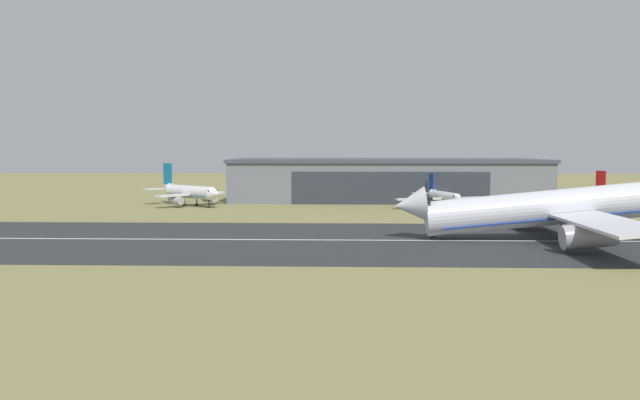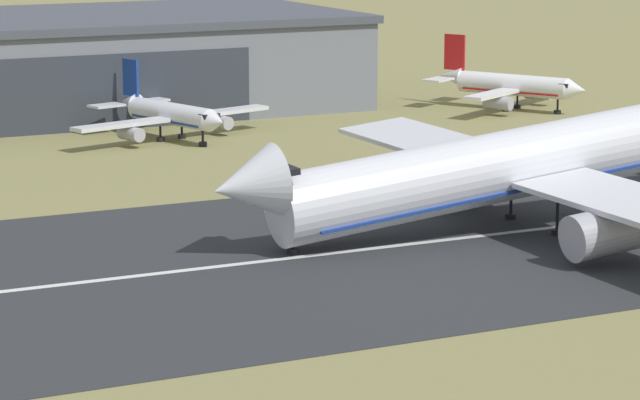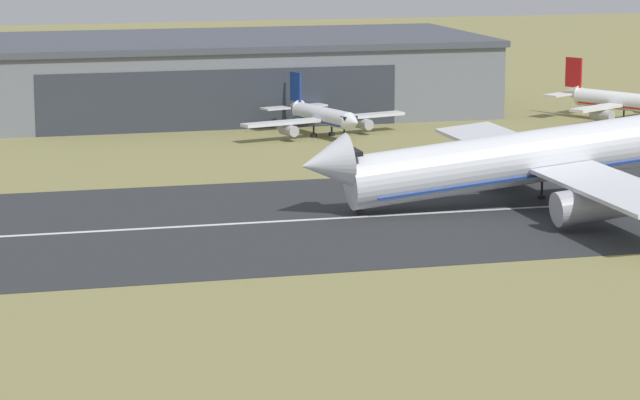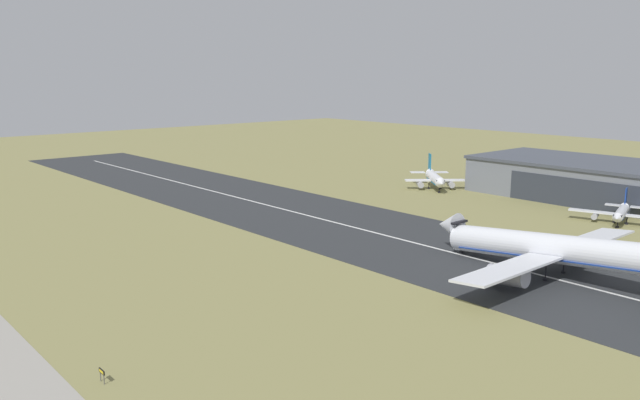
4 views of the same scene
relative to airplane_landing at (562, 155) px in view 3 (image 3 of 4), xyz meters
name	(u,v)px [view 3 (image 3 of 4)]	position (x,y,z in m)	size (l,w,h in m)	color
runway_strip	(201,226)	(-37.03, -0.98, -5.08)	(383.03, 42.41, 0.06)	#2B2D30
runway_centreline	(201,226)	(-37.03, -0.98, -5.05)	(344.72, 0.70, 0.01)	silver
hangar_building	(197,76)	(-22.82, 77.00, 0.45)	(82.85, 34.60, 11.10)	slate
airplane_landing	(562,155)	(0.00, 0.00, 0.00)	(55.33, 51.95, 16.90)	silver
airplane_parked_west	(618,101)	(32.44, 53.82, -2.26)	(19.56, 19.39, 8.46)	white
airplane_parked_east	(323,116)	(-11.09, 50.95, -2.46)	(23.59, 17.91, 7.83)	silver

